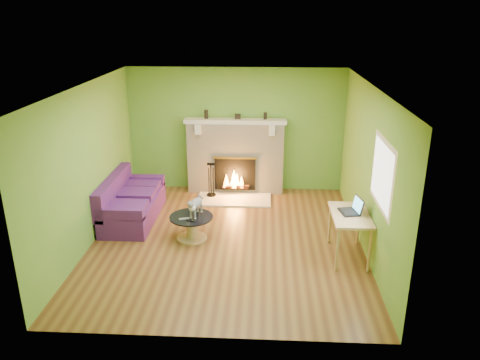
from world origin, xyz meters
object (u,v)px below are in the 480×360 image
object	(u,v)px
desk	(350,219)
cat	(196,206)
sofa	(130,203)
coffee_table	(192,226)

from	to	relation	value
desk	cat	bearing A→B (deg)	168.27
sofa	desk	bearing A→B (deg)	-17.62
coffee_table	cat	distance (m)	0.37
sofa	cat	xyz separation A→B (m)	(1.34, -0.70, 0.28)
sofa	coffee_table	distance (m)	1.46
desk	cat	xyz separation A→B (m)	(-2.47, 0.51, -0.05)
sofa	desk	world-z (taller)	sofa
coffee_table	cat	world-z (taller)	cat
sofa	cat	size ratio (longest dim) A/B	3.19
coffee_table	sofa	bearing A→B (deg)	149.27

